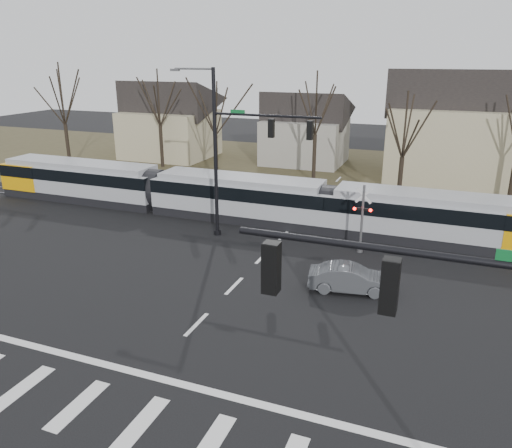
% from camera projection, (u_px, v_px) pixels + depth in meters
% --- Properties ---
extents(ground, '(140.00, 140.00, 0.00)m').
position_uv_depth(ground, '(172.00, 349.00, 19.41)').
color(ground, black).
extents(grass_verge, '(140.00, 28.00, 0.01)m').
position_uv_depth(grass_verge, '(343.00, 175.00, 47.65)').
color(grass_verge, '#38331E').
rests_on(grass_verge, ground).
extents(crosswalk, '(27.00, 2.60, 0.01)m').
position_uv_depth(crosswalk, '(108.00, 414.00, 15.88)').
color(crosswalk, silver).
rests_on(crosswalk, ground).
extents(stop_line, '(28.00, 0.35, 0.01)m').
position_uv_depth(stop_line, '(147.00, 375.00, 17.82)').
color(stop_line, silver).
rests_on(stop_line, ground).
extents(lane_dashes, '(0.18, 30.00, 0.01)m').
position_uv_depth(lane_dashes, '(294.00, 225.00, 33.53)').
color(lane_dashes, silver).
rests_on(lane_dashes, ground).
extents(rail_pair, '(90.00, 1.52, 0.06)m').
position_uv_depth(rail_pair, '(293.00, 226.00, 33.35)').
color(rail_pair, '#59595E').
rests_on(rail_pair, ground).
extents(tram, '(39.98, 2.97, 3.03)m').
position_uv_depth(tram, '(238.00, 196.00, 34.40)').
color(tram, gray).
rests_on(tram, ground).
extents(sedan, '(2.82, 4.51, 1.32)m').
position_uv_depth(sedan, '(350.00, 278.00, 23.99)').
color(sedan, '#46484C').
rests_on(sedan, ground).
extents(signal_pole_near_right, '(6.72, 0.44, 8.00)m').
position_uv_depth(signal_pole_near_right, '(477.00, 388.00, 8.99)').
color(signal_pole_near_right, black).
rests_on(signal_pole_near_right, ground).
extents(signal_pole_far, '(9.28, 0.44, 10.20)m').
position_uv_depth(signal_pole_far, '(239.00, 147.00, 29.44)').
color(signal_pole_far, black).
rests_on(signal_pole_far, ground).
extents(rail_crossing_signal, '(1.08, 0.36, 4.00)m').
position_uv_depth(rail_crossing_signal, '(362.00, 221.00, 28.38)').
color(rail_crossing_signal, '#59595B').
rests_on(rail_crossing_signal, ground).
extents(tree_row, '(59.20, 7.20, 10.00)m').
position_uv_depth(tree_row, '(356.00, 132.00, 40.07)').
color(tree_row, black).
rests_on(tree_row, ground).
extents(house_a, '(9.72, 8.64, 8.60)m').
position_uv_depth(house_a, '(169.00, 116.00, 54.84)').
color(house_a, tan).
rests_on(house_a, ground).
extents(house_b, '(8.64, 7.56, 7.65)m').
position_uv_depth(house_b, '(305.00, 125.00, 51.62)').
color(house_b, gray).
rests_on(house_b, ground).
extents(house_c, '(10.80, 8.64, 10.10)m').
position_uv_depth(house_c, '(450.00, 123.00, 43.77)').
color(house_c, tan).
rests_on(house_c, ground).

